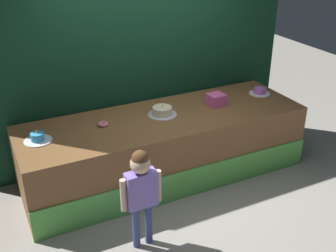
{
  "coord_description": "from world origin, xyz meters",
  "views": [
    {
      "loc": [
        -1.94,
        -3.51,
        2.92
      ],
      "look_at": [
        -0.06,
        0.33,
        0.8
      ],
      "focal_mm": 44.42,
      "sensor_mm": 36.0,
      "label": 1
    }
  ],
  "objects": [
    {
      "name": "stage_platform",
      "position": [
        0.0,
        0.55,
        0.4
      ],
      "size": [
        3.47,
        1.13,
        0.81
      ],
      "color": "brown",
      "rests_on": "ground_plane"
    },
    {
      "name": "cake_right",
      "position": [
        1.48,
        0.64,
        0.84
      ],
      "size": [
        0.28,
        0.28,
        0.08
      ],
      "color": "white",
      "rests_on": "stage_platform"
    },
    {
      "name": "curtain_backdrop",
      "position": [
        0.0,
        1.21,
        1.52
      ],
      "size": [
        4.13,
        0.08,
        3.04
      ],
      "primitive_type": "cube",
      "color": "#113823",
      "rests_on": "ground_plane"
    },
    {
      "name": "cake_center",
      "position": [
        0.0,
        0.61,
        0.86
      ],
      "size": [
        0.35,
        0.35,
        0.16
      ],
      "color": "silver",
      "rests_on": "stage_platform"
    },
    {
      "name": "cake_left",
      "position": [
        -1.48,
        0.59,
        0.85
      ],
      "size": [
        0.3,
        0.3,
        0.15
      ],
      "color": "white",
      "rests_on": "stage_platform"
    },
    {
      "name": "ground_plane",
      "position": [
        0.0,
        0.0,
        0.0
      ],
      "size": [
        12.0,
        12.0,
        0.0
      ],
      "primitive_type": "plane",
      "color": "gray"
    },
    {
      "name": "pink_box",
      "position": [
        0.74,
        0.58,
        0.88
      ],
      "size": [
        0.22,
        0.21,
        0.15
      ],
      "primitive_type": "cube",
      "rotation": [
        0.0,
        0.0,
        0.1
      ],
      "color": "#E55BA2",
      "rests_on": "stage_platform"
    },
    {
      "name": "donut",
      "position": [
        -0.74,
        0.63,
        0.83
      ],
      "size": [
        0.12,
        0.12,
        0.04
      ],
      "primitive_type": "torus",
      "color": "pink",
      "rests_on": "stage_platform"
    },
    {
      "name": "child_figure",
      "position": [
        -0.75,
        -0.51,
        0.69
      ],
      "size": [
        0.41,
        0.19,
        1.07
      ],
      "color": "#3F4C8C",
      "rests_on": "ground_plane"
    }
  ]
}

